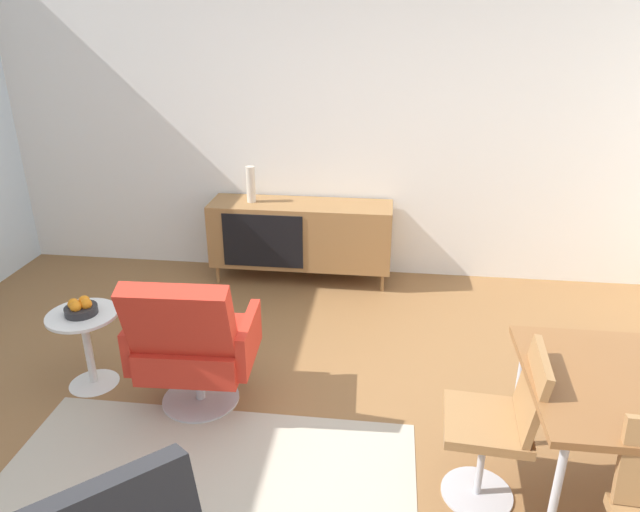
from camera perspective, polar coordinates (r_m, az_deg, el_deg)
The scene contains 8 objects.
ground_plane at distance 3.36m, azimuth -0.29°, elevation -19.51°, with size 8.32×8.32×0.00m, color olive.
wall_back at distance 5.14m, azimuth 3.46°, elevation 13.28°, with size 6.80×0.12×2.80m, color white.
sideboard at distance 5.15m, azimuth -1.92°, elevation 2.22°, with size 1.60×0.45×0.72m.
vase_cobalt at distance 5.09m, azimuth -6.85°, elevation 7.04°, with size 0.08×0.08×0.32m.
dining_chair_near_window at distance 2.99m, azimuth 17.35°, elevation -15.30°, with size 0.45×0.43×0.86m.
lounge_chair_red at distance 3.53m, azimuth -12.55°, elevation -8.27°, with size 0.74×0.68×0.95m.
side_table_round at distance 4.03m, azimuth -22.03°, elevation -7.78°, with size 0.44×0.44×0.52m.
fruit_bowl at distance 3.91m, azimuth -22.55°, elevation -4.73°, with size 0.20×0.20×0.11m.
Camera 1 is at (0.32, -2.45, 2.27)m, focal length 32.42 mm.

